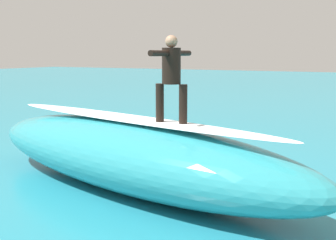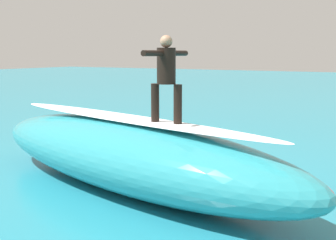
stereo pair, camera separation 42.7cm
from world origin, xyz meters
name	(u,v)px [view 1 (the left image)]	position (x,y,z in m)	size (l,w,h in m)	color
ground_plane	(154,160)	(0.00, 0.00, 0.00)	(120.00, 120.00, 0.00)	teal
wave_crest	(129,155)	(-0.78, 2.43, 0.76)	(9.25, 2.35, 1.52)	teal
wave_foam_lip	(128,118)	(-0.78, 2.43, 1.56)	(7.86, 0.82, 0.08)	white
surfboard_riding	(171,125)	(-1.96, 2.69, 1.56)	(2.00, 0.46, 0.07)	#EAE5C6
surfer_riding	(171,73)	(-1.96, 2.69, 2.58)	(0.68, 1.61, 1.70)	black
surfboard_paddling	(166,146)	(0.49, -1.58, 0.05)	(1.98, 0.51, 0.09)	silver
surfer_paddling	(169,140)	(0.46, -1.70, 0.21)	(0.65, 1.57, 0.29)	black
foam_patch_near	(200,195)	(-2.40, 2.24, 0.06)	(0.64, 0.51, 0.12)	white
foam_patch_mid	(192,142)	(-0.02, -2.42, 0.06)	(0.95, 0.58, 0.13)	white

